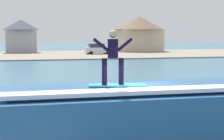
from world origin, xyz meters
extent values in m
cube|color=#245384|center=(-0.05, 0.45, 0.82)|extent=(9.08, 4.19, 1.65)
cube|color=#245384|center=(-0.05, -0.08, 1.74)|extent=(7.72, 1.88, 0.18)
cube|color=white|center=(-0.05, -0.91, 1.79)|extent=(8.17, 0.75, 0.12)
cube|color=#33A5CC|center=(-0.63, -0.23, 1.88)|extent=(1.78, 0.80, 0.06)
cube|color=black|center=(-0.63, -0.23, 1.90)|extent=(1.56, 0.42, 0.01)
cylinder|color=black|center=(-1.04, -0.23, 2.32)|extent=(0.16, 0.16, 0.82)
cylinder|color=black|center=(-0.51, -0.23, 2.32)|extent=(0.16, 0.16, 0.82)
cylinder|color=black|center=(-0.78, -0.23, 3.01)|extent=(0.32, 0.32, 0.58)
sphere|color=tan|center=(-0.78, -0.23, 3.45)|extent=(0.24, 0.24, 0.24)
cylinder|color=black|center=(-1.15, -0.23, 3.13)|extent=(0.49, 0.10, 0.42)
cylinder|color=black|center=(-0.40, -0.23, 3.13)|extent=(0.49, 0.10, 0.42)
cube|color=gray|center=(0.00, 50.08, 0.08)|extent=(120.00, 24.44, 0.16)
cube|color=silver|center=(9.27, 49.16, 0.77)|extent=(4.37, 1.86, 0.90)
cube|color=#262D38|center=(8.94, 49.16, 1.54)|extent=(2.40, 1.67, 0.64)
cylinder|color=black|center=(10.69, 50.14, 0.32)|extent=(0.64, 0.22, 0.64)
cylinder|color=black|center=(10.69, 48.18, 0.32)|extent=(0.64, 0.22, 0.64)
cylinder|color=black|center=(7.85, 50.14, 0.32)|extent=(0.64, 0.22, 0.64)
cylinder|color=black|center=(7.85, 48.18, 0.32)|extent=(0.64, 0.22, 0.64)
cube|color=beige|center=(18.91, 57.46, 2.13)|extent=(7.74, 6.67, 4.26)
cone|color=brown|center=(18.91, 57.46, 5.53)|extent=(9.60, 9.60, 2.55)
cube|color=#9EA3AD|center=(-2.92, 58.26, 2.09)|extent=(5.31, 4.58, 4.17)
cone|color=#383D4C|center=(-2.92, 58.26, 5.08)|extent=(6.58, 6.58, 1.82)
camera|label=1|loc=(-3.58, -11.31, 3.46)|focal=60.58mm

